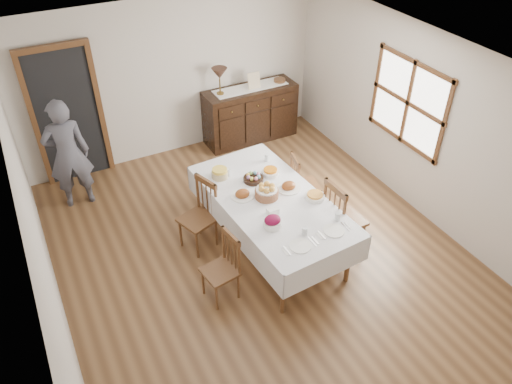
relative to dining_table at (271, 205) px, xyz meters
name	(u,v)px	position (x,y,z in m)	size (l,w,h in m)	color
ground	(259,253)	(-0.18, -0.04, -0.72)	(6.00, 6.00, 0.00)	brown
room_shell	(233,135)	(-0.33, 0.38, 0.92)	(5.02, 6.02, 2.65)	white
dining_table	(271,205)	(0.00, 0.00, 0.00)	(1.36, 2.46, 0.82)	white
chair_left_near	(223,267)	(-0.90, -0.47, -0.27)	(0.43, 0.43, 0.91)	brown
chair_left_far	(200,214)	(-0.79, 0.49, -0.22)	(0.53, 0.53, 1.00)	brown
chair_right_near	(342,217)	(0.78, -0.46, -0.17)	(0.47, 0.47, 1.10)	brown
chair_right_far	(302,183)	(0.80, 0.52, -0.26)	(0.45, 0.45, 0.91)	brown
sideboard	(250,114)	(1.07, 2.68, -0.24)	(1.63, 0.59, 0.98)	black
person	(67,151)	(-2.07, 2.20, 0.18)	(0.57, 0.36, 1.81)	#4D4E59
bread_basket	(267,192)	(-0.03, 0.06, 0.17)	(0.30, 0.30, 0.19)	brown
egg_basket	(253,178)	(-0.02, 0.45, 0.13)	(0.27, 0.27, 0.11)	black
ham_platter_a	(242,194)	(-0.30, 0.21, 0.12)	(0.30, 0.30, 0.11)	white
ham_platter_b	(289,186)	(0.31, 0.09, 0.12)	(0.32, 0.32, 0.11)	white
beet_bowl	(272,222)	(-0.24, -0.47, 0.16)	(0.22, 0.22, 0.15)	white
carrot_bowl	(270,172)	(0.25, 0.47, 0.13)	(0.23, 0.23, 0.09)	white
pineapple_bowl	(220,173)	(-0.38, 0.73, 0.16)	(0.22, 0.22, 0.13)	tan
casserole_dish	(315,196)	(0.49, -0.24, 0.13)	(0.25, 0.25, 0.07)	white
butter_dish	(273,211)	(-0.12, -0.26, 0.13)	(0.15, 0.10, 0.07)	white
setting_left	(301,241)	(-0.09, -0.86, 0.12)	(0.43, 0.31, 0.10)	white
setting_right	(335,226)	(0.39, -0.82, 0.12)	(0.43, 0.31, 0.10)	white
glass_far_a	(228,172)	(-0.26, 0.72, 0.15)	(0.07, 0.07, 0.11)	white
glass_far_b	(267,158)	(0.36, 0.78, 0.15)	(0.06, 0.06, 0.11)	white
runner	(250,87)	(1.08, 2.69, 0.26)	(1.30, 0.35, 0.01)	white
table_lamp	(219,74)	(0.52, 2.70, 0.61)	(0.26, 0.26, 0.46)	brown
picture_frame	(254,81)	(1.12, 2.64, 0.39)	(0.22, 0.08, 0.28)	beige
deco_bowl	(280,80)	(1.63, 2.66, 0.28)	(0.20, 0.20, 0.06)	brown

